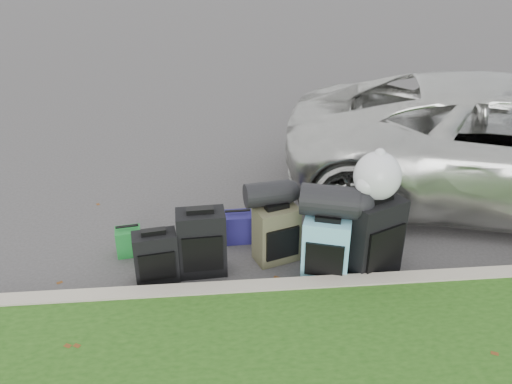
{
  "coord_description": "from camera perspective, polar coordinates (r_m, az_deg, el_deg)",
  "views": [
    {
      "loc": [
        -0.56,
        -4.89,
        3.09
      ],
      "look_at": [
        -0.1,
        0.2,
        0.55
      ],
      "focal_mm": 35.0,
      "sensor_mm": 36.0,
      "label": 1
    }
  ],
  "objects": [
    {
      "name": "ground",
      "position": [
        5.81,
        1.17,
        -5.7
      ],
      "size": [
        120.0,
        120.0,
        0.0
      ],
      "primitive_type": "plane",
      "color": "#383535",
      "rests_on": "ground"
    },
    {
      "name": "curb",
      "position": [
        4.95,
        2.46,
        -11.09
      ],
      "size": [
        120.0,
        0.18,
        0.15
      ],
      "primitive_type": "cube",
      "color": "#9E937F",
      "rests_on": "ground"
    },
    {
      "name": "suitcase_small_black",
      "position": [
        5.16,
        -11.35,
        -7.3
      ],
      "size": [
        0.47,
        0.31,
        0.54
      ],
      "primitive_type": "cube",
      "rotation": [
        0.0,
        0.0,
        0.16
      ],
      "color": "black",
      "rests_on": "ground"
    },
    {
      "name": "suitcase_large_black_left",
      "position": [
        5.16,
        -6.22,
        -5.77
      ],
      "size": [
        0.51,
        0.32,
        0.71
      ],
      "primitive_type": "cube",
      "rotation": [
        0.0,
        0.0,
        0.06
      ],
      "color": "black",
      "rests_on": "ground"
    },
    {
      "name": "suitcase_olive",
      "position": [
        5.36,
        2.33,
        -4.83
      ],
      "size": [
        0.52,
        0.42,
        0.62
      ],
      "primitive_type": "cube",
      "rotation": [
        0.0,
        0.0,
        0.33
      ],
      "color": "#3A3926",
      "rests_on": "ground"
    },
    {
      "name": "suitcase_teal",
      "position": [
        5.12,
        7.99,
        -6.51
      ],
      "size": [
        0.52,
        0.4,
        0.66
      ],
      "primitive_type": "cube",
      "rotation": [
        0.0,
        0.0,
        -0.31
      ],
      "color": "#5594B1",
      "rests_on": "ground"
    },
    {
      "name": "suitcase_large_black_right",
      "position": [
        5.25,
        13.32,
        -5.0
      ],
      "size": [
        0.64,
        0.53,
        0.83
      ],
      "primitive_type": "cube",
      "rotation": [
        0.0,
        0.0,
        0.44
      ],
      "color": "black",
      "rests_on": "ground"
    },
    {
      "name": "tote_green",
      "position": [
        5.7,
        -14.32,
        -5.49
      ],
      "size": [
        0.3,
        0.25,
        0.31
      ],
      "primitive_type": "cube",
      "rotation": [
        0.0,
        0.0,
        0.15
      ],
      "color": "#197129",
      "rests_on": "ground"
    },
    {
      "name": "tote_navy",
      "position": [
        5.77,
        -2.07,
        -4.01
      ],
      "size": [
        0.33,
        0.26,
        0.34
      ],
      "primitive_type": "cube",
      "rotation": [
        0.0,
        0.0,
        0.03
      ],
      "color": "navy",
      "rests_on": "ground"
    },
    {
      "name": "duffel_left",
      "position": [
        5.21,
        1.34,
        -0.2
      ],
      "size": [
        0.52,
        0.34,
        0.26
      ],
      "primitive_type": "cylinder",
      "rotation": [
        0.0,
        1.57,
        0.17
      ],
      "color": "black",
      "rests_on": "suitcase_olive"
    },
    {
      "name": "duffel_right",
      "position": [
        4.97,
        8.45,
        -1.05
      ],
      "size": [
        0.64,
        0.48,
        0.32
      ],
      "primitive_type": "cylinder",
      "rotation": [
        0.0,
        1.57,
        -0.31
      ],
      "color": "black",
      "rests_on": "suitcase_teal"
    },
    {
      "name": "trash_bag",
      "position": [
        5.02,
        13.7,
        1.78
      ],
      "size": [
        0.47,
        0.47,
        0.47
      ],
      "primitive_type": "sphere",
      "color": "silver",
      "rests_on": "suitcase_large_black_right"
    }
  ]
}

